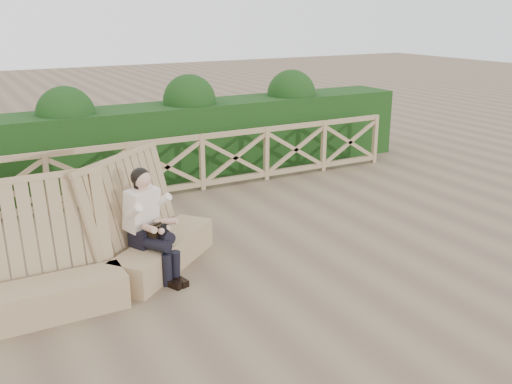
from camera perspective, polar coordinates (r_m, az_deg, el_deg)
ground at (r=7.96m, az=0.28°, el=-7.15°), size 60.00×60.00×0.00m
bench at (r=7.38m, az=-15.04°, el=-6.57°), size 3.51×1.83×1.55m
woman at (r=7.47m, az=-10.66°, el=-2.88°), size 0.63×0.97×1.45m
guardrail at (r=10.77m, az=-8.91°, el=2.50°), size 10.10×0.09×1.10m
hedge at (r=11.83m, az=-11.01°, el=4.73°), size 12.00×1.20×1.50m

